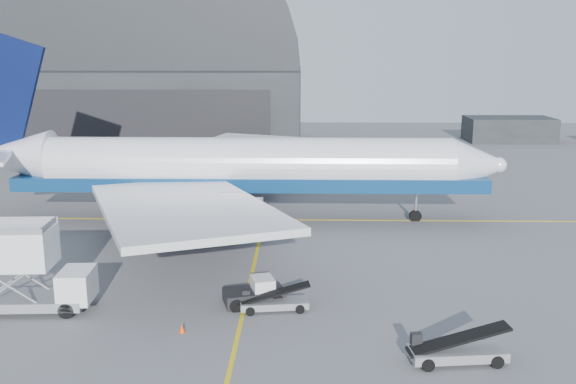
{
  "coord_description": "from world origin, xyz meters",
  "views": [
    {
      "loc": [
        3.45,
        -35.97,
        15.01
      ],
      "look_at": [
        2.34,
        11.34,
        4.5
      ],
      "focal_mm": 40.0,
      "sensor_mm": 36.0,
      "label": 1
    }
  ],
  "objects_px": {
    "catering_truck": "(23,269)",
    "pushback_tug": "(256,294)",
    "airliner": "(228,167)",
    "belt_loader_a": "(273,302)",
    "belt_loader_b": "(456,351)"
  },
  "relations": [
    {
      "from": "pushback_tug",
      "to": "belt_loader_a",
      "type": "relative_size",
      "value": 0.92
    },
    {
      "from": "catering_truck",
      "to": "belt_loader_a",
      "type": "xyz_separation_m",
      "value": [
        14.53,
        0.36,
        -2.04
      ]
    },
    {
      "from": "pushback_tug",
      "to": "belt_loader_a",
      "type": "height_order",
      "value": "belt_loader_a"
    },
    {
      "from": "pushback_tug",
      "to": "belt_loader_b",
      "type": "bearing_deg",
      "value": -50.92
    },
    {
      "from": "catering_truck",
      "to": "pushback_tug",
      "type": "relative_size",
      "value": 1.86
    },
    {
      "from": "belt_loader_b",
      "to": "airliner",
      "type": "bearing_deg",
      "value": 111.56
    },
    {
      "from": "airliner",
      "to": "catering_truck",
      "type": "bearing_deg",
      "value": -114.64
    },
    {
      "from": "pushback_tug",
      "to": "belt_loader_b",
      "type": "height_order",
      "value": "belt_loader_b"
    },
    {
      "from": "airliner",
      "to": "catering_truck",
      "type": "height_order",
      "value": "airliner"
    },
    {
      "from": "catering_truck",
      "to": "pushback_tug",
      "type": "distance_m",
      "value": 13.62
    },
    {
      "from": "belt_loader_a",
      "to": "pushback_tug",
      "type": "bearing_deg",
      "value": 130.47
    },
    {
      "from": "catering_truck",
      "to": "belt_loader_a",
      "type": "bearing_deg",
      "value": -1.82
    },
    {
      "from": "airliner",
      "to": "belt_loader_a",
      "type": "xyz_separation_m",
      "value": [
        4.96,
        -20.5,
        -4.34
      ]
    },
    {
      "from": "airliner",
      "to": "belt_loader_b",
      "type": "xyz_separation_m",
      "value": [
        14.23,
        -26.73,
        -4.25
      ]
    },
    {
      "from": "pushback_tug",
      "to": "catering_truck",
      "type": "bearing_deg",
      "value": 169.6
    }
  ]
}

